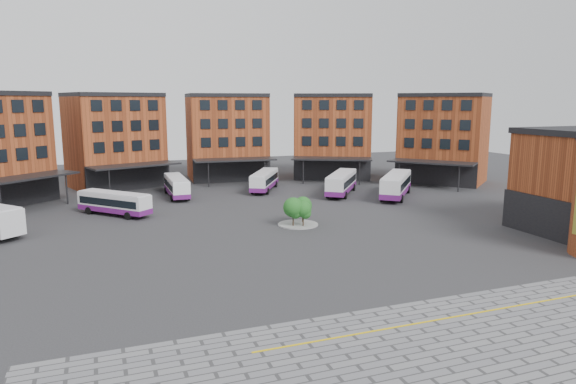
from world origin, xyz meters
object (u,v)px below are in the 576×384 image
object	(u,v)px
bus_c	(177,186)
bus_f	(396,185)
bus_d	(264,180)
bus_b	(114,203)
tree_island	(299,209)
bus_e	(341,183)

from	to	relation	value
bus_c	bus_f	world-z (taller)	bus_f
bus_c	bus_d	bearing A→B (deg)	3.35
bus_f	bus_d	bearing A→B (deg)	-176.92
bus_b	bus_c	xyz separation A→B (m)	(8.69, 9.40, 0.05)
tree_island	bus_b	world-z (taller)	tree_island
bus_c	bus_d	distance (m)	13.24
tree_island	bus_d	xyz separation A→B (m)	(3.35, 22.53, -0.23)
tree_island	bus_d	world-z (taller)	tree_island
bus_d	bus_f	distance (m)	19.52
bus_b	bus_d	world-z (taller)	bus_d
bus_e	bus_b	bearing A→B (deg)	-137.45
bus_c	bus_f	size ratio (longest dim) A/B	0.94
tree_island	bus_f	distance (m)	21.70
bus_f	tree_island	bearing A→B (deg)	-110.09
tree_island	bus_c	world-z (taller)	tree_island
bus_e	bus_f	world-z (taller)	bus_f
tree_island	bus_e	size ratio (longest dim) A/B	0.42
bus_d	bus_f	bearing A→B (deg)	-7.49
bus_c	bus_e	world-z (taller)	bus_e
tree_island	bus_e	distance (m)	20.13
tree_island	bus_f	size ratio (longest dim) A/B	0.41
bus_b	bus_f	distance (m)	37.48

